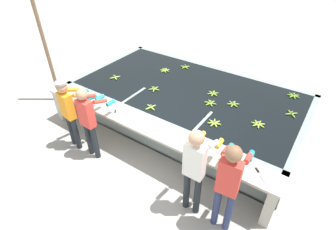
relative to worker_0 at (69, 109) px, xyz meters
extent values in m
plane|color=#A3A099|center=(1.49, 0.34, -0.97)|extent=(80.00, 80.00, 0.00)
cube|color=gray|center=(1.49, 2.25, -0.94)|extent=(5.34, 2.91, 0.06)
cube|color=gray|center=(1.49, 0.85, -0.55)|extent=(5.34, 0.12, 0.85)
cube|color=gray|center=(1.49, 3.64, -0.55)|extent=(5.34, 0.12, 0.85)
cube|color=gray|center=(-1.12, 2.25, -0.55)|extent=(0.12, 2.91, 0.85)
cube|color=gray|center=(4.09, 2.25, -0.55)|extent=(0.12, 2.91, 0.85)
cube|color=black|center=(1.49, 2.25, -0.52)|extent=(5.10, 2.67, 0.78)
cube|color=gray|center=(0.60, 1.31, -0.55)|extent=(0.06, 0.80, 0.85)
cube|color=gray|center=(2.38, 1.31, -0.55)|extent=(0.06, 0.80, 0.85)
cube|color=#B7B2A3|center=(1.49, 0.57, -0.15)|extent=(5.34, 0.45, 0.05)
cube|color=#B7B2A3|center=(-1.08, 0.57, -0.57)|extent=(0.16, 0.41, 0.80)
cube|color=#B7B2A3|center=(4.05, 0.57, -0.57)|extent=(0.16, 0.41, 0.80)
cylinder|color=#1E2328|center=(-0.10, -0.02, -0.57)|extent=(0.11, 0.11, 0.79)
cylinder|color=#1E2328|center=(0.09, -0.05, -0.57)|extent=(0.11, 0.11, 0.79)
cube|color=orange|center=(-0.01, -0.03, 0.10)|extent=(0.34, 0.21, 0.56)
sphere|color=tan|center=(-0.01, -0.03, 0.52)|extent=(0.21, 0.21, 0.21)
cylinder|color=#9E9E99|center=(-0.01, -0.03, 0.62)|extent=(0.23, 0.23, 0.04)
cylinder|color=orange|center=(-0.13, 0.24, 0.30)|extent=(0.12, 0.32, 0.18)
cylinder|color=teal|center=(-0.09, 0.48, 0.13)|extent=(0.11, 0.21, 0.08)
cylinder|color=orange|center=(0.19, 0.19, 0.30)|extent=(0.12, 0.32, 0.18)
cylinder|color=teal|center=(0.23, 0.44, 0.13)|extent=(0.11, 0.21, 0.08)
cylinder|color=#1E2328|center=(0.44, -0.01, -0.57)|extent=(0.11, 0.11, 0.81)
cylinder|color=#1E2328|center=(0.64, -0.02, -0.57)|extent=(0.11, 0.11, 0.81)
cube|color=#DB3D33|center=(0.54, -0.02, 0.12)|extent=(0.33, 0.18, 0.57)
sphere|color=tan|center=(0.54, -0.02, 0.55)|extent=(0.22, 0.22, 0.22)
cylinder|color=#DB3D33|center=(0.39, 0.24, 0.32)|extent=(0.09, 0.31, 0.18)
cylinder|color=#1EA3AD|center=(0.40, 0.49, 0.16)|extent=(0.09, 0.20, 0.08)
cylinder|color=#DB3D33|center=(0.71, 0.23, 0.32)|extent=(0.09, 0.31, 0.18)
cylinder|color=#1EA3AD|center=(0.72, 0.48, 0.16)|extent=(0.09, 0.20, 0.08)
cylinder|color=#1E2328|center=(2.81, 0.00, -0.54)|extent=(0.11, 0.11, 0.86)
cylinder|color=#1E2328|center=(3.01, 0.00, -0.54)|extent=(0.11, 0.11, 0.86)
cube|color=white|center=(2.91, 0.00, 0.19)|extent=(0.32, 0.17, 0.61)
sphere|color=tan|center=(2.91, 0.00, 0.64)|extent=(0.23, 0.23, 0.23)
cylinder|color=white|center=(2.75, 0.25, 0.41)|extent=(0.08, 0.31, 0.18)
cylinder|color=gold|center=(2.75, 0.50, 0.25)|extent=(0.09, 0.20, 0.08)
cylinder|color=white|center=(3.07, 0.25, 0.41)|extent=(0.08, 0.31, 0.18)
cylinder|color=gold|center=(3.07, 0.50, 0.25)|extent=(0.09, 0.20, 0.08)
cylinder|color=navy|center=(3.36, -0.01, -0.54)|extent=(0.11, 0.11, 0.86)
cylinder|color=navy|center=(3.56, 0.01, -0.54)|extent=(0.11, 0.11, 0.86)
cube|color=#DB3D33|center=(3.46, 0.00, 0.19)|extent=(0.33, 0.20, 0.61)
sphere|color=#896042|center=(3.46, 0.00, 0.64)|extent=(0.23, 0.23, 0.23)
cylinder|color=#DB3D33|center=(3.28, 0.24, 0.41)|extent=(0.11, 0.32, 0.18)
cylinder|color=teal|center=(3.26, 0.48, 0.25)|extent=(0.10, 0.21, 0.08)
cylinder|color=#DB3D33|center=(3.60, 0.26, 0.41)|extent=(0.11, 0.32, 0.18)
cylinder|color=teal|center=(3.58, 0.51, 0.25)|extent=(0.10, 0.21, 0.08)
ellipsoid|color=#8CB738|center=(1.22, 1.06, -0.11)|extent=(0.09, 0.17, 0.04)
ellipsoid|color=#8CB738|center=(1.29, 1.09, -0.11)|extent=(0.17, 0.09, 0.04)
ellipsoid|color=#8CB738|center=(1.25, 1.16, -0.11)|extent=(0.09, 0.17, 0.04)
ellipsoid|color=#8CB738|center=(1.18, 1.13, -0.11)|extent=(0.17, 0.09, 0.04)
cylinder|color=tan|center=(1.23, 1.11, -0.07)|extent=(0.03, 0.03, 0.04)
ellipsoid|color=#93BC3D|center=(3.34, 1.77, -0.11)|extent=(0.10, 0.17, 0.04)
ellipsoid|color=#93BC3D|center=(3.37, 1.81, -0.11)|extent=(0.17, 0.09, 0.04)
ellipsoid|color=#93BC3D|center=(3.37, 1.86, -0.11)|extent=(0.16, 0.13, 0.04)
ellipsoid|color=#93BC3D|center=(3.32, 1.88, -0.11)|extent=(0.05, 0.17, 0.04)
ellipsoid|color=#93BC3D|center=(3.28, 1.86, -0.11)|extent=(0.15, 0.14, 0.04)
ellipsoid|color=#93BC3D|center=(3.27, 1.82, -0.11)|extent=(0.17, 0.06, 0.04)
ellipsoid|color=#93BC3D|center=(3.29, 1.78, -0.11)|extent=(0.12, 0.17, 0.04)
cylinder|color=tan|center=(3.32, 1.82, -0.07)|extent=(0.03, 0.03, 0.04)
ellipsoid|color=#75A333|center=(2.63, 2.27, -0.11)|extent=(0.04, 0.17, 0.04)
ellipsoid|color=#75A333|center=(2.59, 2.24, -0.11)|extent=(0.17, 0.11, 0.04)
ellipsoid|color=#75A333|center=(2.59, 2.19, -0.11)|extent=(0.16, 0.12, 0.04)
ellipsoid|color=#75A333|center=(2.64, 2.16, -0.11)|extent=(0.04, 0.17, 0.04)
ellipsoid|color=#75A333|center=(2.68, 2.19, -0.11)|extent=(0.17, 0.11, 0.04)
ellipsoid|color=#75A333|center=(2.68, 2.25, -0.11)|extent=(0.16, 0.12, 0.04)
cylinder|color=tan|center=(2.63, 2.22, -0.07)|extent=(0.03, 0.03, 0.04)
ellipsoid|color=#75A333|center=(3.73, 2.59, -0.11)|extent=(0.14, 0.15, 0.04)
ellipsoid|color=#75A333|center=(3.73, 2.52, -0.11)|extent=(0.15, 0.14, 0.04)
ellipsoid|color=#75A333|center=(3.81, 2.51, -0.11)|extent=(0.14, 0.15, 0.04)
ellipsoid|color=#75A333|center=(3.81, 2.59, -0.11)|extent=(0.15, 0.14, 0.04)
cylinder|color=tan|center=(3.77, 2.55, -0.07)|extent=(0.03, 0.03, 0.04)
ellipsoid|color=#9EC642|center=(-0.32, 1.72, -0.11)|extent=(0.12, 0.16, 0.04)
ellipsoid|color=#9EC642|center=(-0.39, 1.71, -0.11)|extent=(0.16, 0.12, 0.04)
ellipsoid|color=#9EC642|center=(-0.38, 1.63, -0.11)|extent=(0.12, 0.16, 0.04)
ellipsoid|color=#9EC642|center=(-0.30, 1.65, -0.11)|extent=(0.16, 0.12, 0.04)
cylinder|color=tan|center=(-0.35, 1.68, -0.07)|extent=(0.03, 0.03, 0.04)
ellipsoid|color=#8CB738|center=(0.76, 3.20, -0.11)|extent=(0.17, 0.07, 0.04)
ellipsoid|color=#8CB738|center=(0.80, 3.16, -0.11)|extent=(0.06, 0.17, 0.04)
ellipsoid|color=#8CB738|center=(0.86, 3.19, -0.11)|extent=(0.17, 0.10, 0.04)
ellipsoid|color=#8CB738|center=(0.85, 3.25, -0.11)|extent=(0.14, 0.15, 0.04)
ellipsoid|color=#8CB738|center=(0.78, 3.26, -0.11)|extent=(0.12, 0.17, 0.04)
cylinder|color=tan|center=(0.81, 3.21, -0.07)|extent=(0.03, 0.03, 0.04)
ellipsoid|color=#7FAD33|center=(2.03, 2.34, -0.11)|extent=(0.15, 0.14, 0.04)
ellipsoid|color=#7FAD33|center=(2.09, 2.32, -0.11)|extent=(0.07, 0.17, 0.04)
ellipsoid|color=#7FAD33|center=(2.13, 2.35, -0.11)|extent=(0.17, 0.09, 0.04)
ellipsoid|color=#7FAD33|center=(2.11, 2.41, -0.11)|extent=(0.15, 0.14, 0.04)
ellipsoid|color=#7FAD33|center=(2.06, 2.43, -0.11)|extent=(0.07, 0.17, 0.04)
ellipsoid|color=#7FAD33|center=(2.02, 2.39, -0.11)|extent=(0.17, 0.09, 0.04)
cylinder|color=tan|center=(2.07, 2.37, -0.07)|extent=(0.03, 0.03, 0.04)
ellipsoid|color=#93BC3D|center=(0.42, 2.70, -0.11)|extent=(0.17, 0.11, 0.04)
ellipsoid|color=#93BC3D|center=(0.46, 2.67, -0.11)|extent=(0.07, 0.17, 0.04)
ellipsoid|color=#93BC3D|center=(0.51, 2.69, -0.11)|extent=(0.14, 0.15, 0.04)
ellipsoid|color=#93BC3D|center=(0.53, 2.73, -0.11)|extent=(0.17, 0.04, 0.04)
ellipsoid|color=#93BC3D|center=(0.51, 2.77, -0.11)|extent=(0.13, 0.16, 0.04)
ellipsoid|color=#93BC3D|center=(0.46, 2.78, -0.11)|extent=(0.08, 0.17, 0.04)
ellipsoid|color=#93BC3D|center=(0.42, 2.75, -0.11)|extent=(0.17, 0.10, 0.04)
cylinder|color=tan|center=(0.47, 2.73, -0.07)|extent=(0.03, 0.03, 0.04)
ellipsoid|color=#93BC3D|center=(2.58, 1.43, -0.11)|extent=(0.09, 0.17, 0.04)
ellipsoid|color=#93BC3D|center=(2.54, 1.39, -0.11)|extent=(0.17, 0.09, 0.04)
ellipsoid|color=#93BC3D|center=(2.55, 1.35, -0.11)|extent=(0.16, 0.12, 0.04)
ellipsoid|color=#93BC3D|center=(2.59, 1.32, -0.11)|extent=(0.05, 0.17, 0.04)
ellipsoid|color=#93BC3D|center=(2.64, 1.34, -0.11)|extent=(0.15, 0.14, 0.04)
ellipsoid|color=#93BC3D|center=(2.65, 1.39, -0.11)|extent=(0.17, 0.06, 0.04)
ellipsoid|color=#93BC3D|center=(2.62, 1.42, -0.11)|extent=(0.12, 0.16, 0.04)
cylinder|color=tan|center=(2.60, 1.38, -0.07)|extent=(0.03, 0.03, 0.04)
ellipsoid|color=#75A333|center=(0.78, 1.80, -0.11)|extent=(0.17, 0.11, 0.04)
ellipsoid|color=#75A333|center=(0.79, 1.73, -0.11)|extent=(0.15, 0.15, 0.04)
ellipsoid|color=#75A333|center=(0.85, 1.72, -0.11)|extent=(0.11, 0.17, 0.04)
ellipsoid|color=#75A333|center=(0.88, 1.78, -0.11)|extent=(0.17, 0.06, 0.04)
ellipsoid|color=#75A333|center=(0.84, 1.83, -0.11)|extent=(0.06, 0.17, 0.04)
cylinder|color=tan|center=(0.83, 1.77, -0.07)|extent=(0.03, 0.03, 0.04)
ellipsoid|color=#75A333|center=(2.26, 1.99, -0.11)|extent=(0.17, 0.07, 0.04)
ellipsoid|color=#75A333|center=(2.22, 2.03, -0.11)|extent=(0.08, 0.17, 0.04)
ellipsoid|color=#75A333|center=(2.17, 2.01, -0.11)|extent=(0.14, 0.15, 0.04)
ellipsoid|color=#75A333|center=(2.15, 1.96, -0.11)|extent=(0.17, 0.07, 0.04)
ellipsoid|color=#75A333|center=(2.19, 1.92, -0.11)|extent=(0.08, 0.17, 0.04)
ellipsoid|color=#75A333|center=(2.24, 1.93, -0.11)|extent=(0.14, 0.15, 0.04)
cylinder|color=tan|center=(2.21, 1.97, -0.07)|extent=(0.03, 0.03, 0.04)
ellipsoid|color=#75A333|center=(3.66, 3.27, -0.11)|extent=(0.11, 0.17, 0.04)
ellipsoid|color=#75A333|center=(3.69, 3.31, -0.11)|extent=(0.17, 0.06, 0.04)
ellipsoid|color=#75A333|center=(3.67, 3.36, -0.11)|extent=(0.15, 0.14, 0.04)
ellipsoid|color=#75A333|center=(3.63, 3.38, -0.11)|extent=(0.04, 0.17, 0.04)
ellipsoid|color=#75A333|center=(3.59, 3.35, -0.11)|extent=(0.16, 0.13, 0.04)
ellipsoid|color=#75A333|center=(3.58, 3.31, -0.11)|extent=(0.17, 0.08, 0.04)
ellipsoid|color=#75A333|center=(3.61, 3.27, -0.11)|extent=(0.10, 0.17, 0.04)
cylinder|color=tan|center=(3.63, 3.32, -0.07)|extent=(0.03, 0.03, 0.04)
ellipsoid|color=#75A333|center=(-0.94, 0.52, -0.10)|extent=(0.06, 0.17, 0.04)
ellipsoid|color=#75A333|center=(-0.89, 0.56, -0.10)|extent=(0.17, 0.07, 0.04)
ellipsoid|color=#75A333|center=(-0.92, 0.62, -0.10)|extent=(0.11, 0.17, 0.04)
ellipsoid|color=#75A333|center=(-0.98, 0.61, -0.10)|extent=(0.14, 0.15, 0.04)
ellipsoid|color=#75A333|center=(-0.99, 0.55, -0.10)|extent=(0.17, 0.10, 0.04)
cylinder|color=tan|center=(-0.94, 0.57, -0.07)|extent=(0.03, 0.03, 0.04)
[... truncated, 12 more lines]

